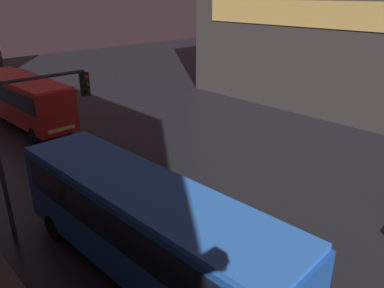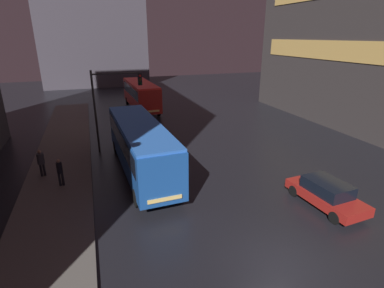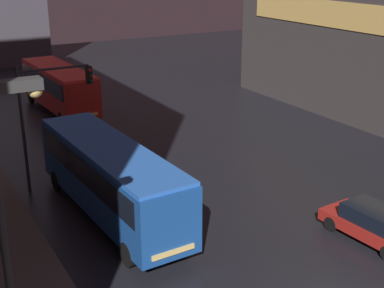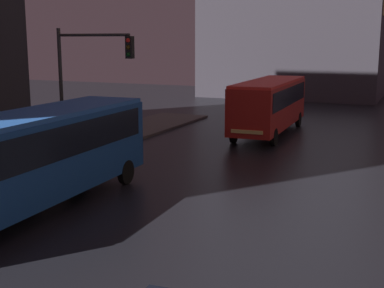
{
  "view_description": "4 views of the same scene",
  "coord_description": "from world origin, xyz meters",
  "views": [
    {
      "loc": [
        -9.52,
        2.22,
        8.84
      ],
      "look_at": [
        2.12,
        14.54,
        1.94
      ],
      "focal_mm": 35.0,
      "sensor_mm": 36.0,
      "label": 1
    },
    {
      "loc": [
        -6.44,
        -7.97,
        8.71
      ],
      "look_at": [
        -0.18,
        10.55,
        1.62
      ],
      "focal_mm": 28.0,
      "sensor_mm": 36.0,
      "label": 2
    },
    {
      "loc": [
        -11.46,
        -10.3,
        11.35
      ],
      "look_at": [
        1.67,
        12.64,
        1.9
      ],
      "focal_mm": 50.0,
      "sensor_mm": 36.0,
      "label": 3
    },
    {
      "loc": [
        8.5,
        -3.7,
        5.85
      ],
      "look_at": [
        0.41,
        14.43,
        1.98
      ],
      "focal_mm": 50.0,
      "sensor_mm": 36.0,
      "label": 4
    }
  ],
  "objects": [
    {
      "name": "traffic_light_main",
      "position": [
        -5.02,
        15.36,
        4.33
      ],
      "size": [
        3.75,
        0.35,
        6.36
      ],
      "color": "#2D2D2D",
      "rests_on": "ground"
    },
    {
      "name": "bus_far",
      "position": [
        -0.64,
        28.71,
        2.08
      ],
      "size": [
        3.0,
        10.3,
        3.38
      ],
      "rotation": [
        0.0,
        0.0,
        3.18
      ],
      "color": "#AD1E19",
      "rests_on": "ground"
    },
    {
      "name": "bus_near",
      "position": [
        -3.73,
        10.55,
        2.11
      ],
      "size": [
        3.06,
        11.22,
        3.43
      ],
      "rotation": [
        0.0,
        0.0,
        3.18
      ],
      "color": "#194793",
      "rests_on": "ground"
    }
  ]
}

